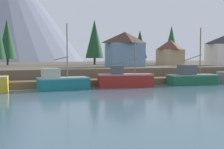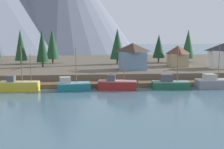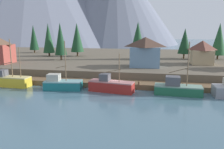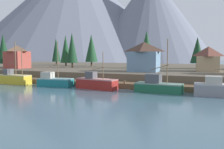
% 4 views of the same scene
% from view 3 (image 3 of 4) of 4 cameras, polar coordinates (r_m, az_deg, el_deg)
% --- Properties ---
extents(ground_plane, '(400.00, 400.00, 1.00)m').
position_cam_3_polar(ground_plane, '(63.28, 4.15, 0.55)').
color(ground_plane, '#476675').
extents(dock, '(80.00, 4.00, 1.60)m').
position_cam_3_polar(dock, '(45.59, 1.82, -2.41)').
color(dock, brown).
rests_on(dock, ground_plane).
extents(shoreline_bank, '(400.00, 56.00, 2.50)m').
position_cam_3_polar(shoreline_bank, '(74.79, 5.12, 3.57)').
color(shoreline_bank, brown).
rests_on(shoreline_bank, ground_plane).
extents(mountain_central_peak, '(95.33, 95.33, 65.90)m').
position_cam_3_polar(mountain_central_peak, '(182.07, 0.84, 18.21)').
color(mountain_central_peak, slate).
rests_on(mountain_central_peak, ground_plane).
extents(fishing_boat_yellow, '(8.30, 2.89, 9.45)m').
position_cam_3_polar(fishing_boat_yellow, '(50.06, -24.19, -1.38)').
color(fishing_boat_yellow, gold).
rests_on(fishing_boat_yellow, ground_plane).
extents(fishing_boat_teal, '(7.23, 3.72, 9.19)m').
position_cam_3_polar(fishing_boat_teal, '(44.36, -12.37, -2.31)').
color(fishing_boat_teal, '#196B70').
rests_on(fishing_boat_teal, ground_plane).
extents(fishing_boat_red, '(8.47, 3.70, 7.10)m').
position_cam_3_polar(fishing_boat_red, '(41.80, -0.30, -2.77)').
color(fishing_boat_red, maroon).
rests_on(fishing_boat_red, ground_plane).
extents(fishing_boat_green, '(8.22, 3.30, 9.25)m').
position_cam_3_polar(fishing_boat_green, '(41.59, 15.95, -3.30)').
color(fishing_boat_green, '#1E5B3D').
rests_on(fishing_boat_green, ground_plane).
extents(house_red, '(5.60, 5.74, 6.62)m').
position_cam_3_polar(house_red, '(65.99, -26.12, 5.46)').
color(house_red, '#9E4238').
rests_on(house_red, shoreline_bank).
extents(house_tan, '(5.28, 5.22, 5.94)m').
position_cam_3_polar(house_tan, '(62.01, 21.58, 5.20)').
color(house_tan, tan).
rests_on(house_tan, shoreline_bank).
extents(house_blue, '(7.12, 5.53, 6.95)m').
position_cam_3_polar(house_blue, '(54.43, 8.29, 5.66)').
color(house_blue, '#6689A8').
rests_on(house_blue, shoreline_bank).
extents(conifer_near_left, '(3.39, 3.39, 10.56)m').
position_cam_3_polar(conifer_near_left, '(67.30, -12.77, 8.66)').
color(conifer_near_left, '#4C3823').
rests_on(conifer_near_left, shoreline_bank).
extents(conifer_near_right, '(4.19, 4.19, 10.65)m').
position_cam_3_polar(conifer_near_right, '(75.37, -8.74, 9.12)').
color(conifer_near_right, '#4C3823').
rests_on(conifer_near_right, shoreline_bank).
extents(conifer_mid_left, '(3.43, 3.43, 10.28)m').
position_cam_3_polar(conifer_mid_left, '(90.40, -18.98, 8.76)').
color(conifer_mid_left, '#4C3823').
rests_on(conifer_mid_left, shoreline_bank).
extents(conifer_mid_right, '(4.42, 4.42, 10.81)m').
position_cam_3_polar(conifer_mid_right, '(67.47, 6.46, 9.06)').
color(conifer_mid_right, '#4C3823').
rests_on(conifer_mid_right, shoreline_bank).
extents(conifer_back_left, '(3.81, 3.81, 8.98)m').
position_cam_3_polar(conifer_back_left, '(71.88, 17.70, 7.96)').
color(conifer_back_left, '#4C3823').
rests_on(conifer_back_left, shoreline_bank).
extents(conifer_back_right, '(4.22, 4.22, 10.47)m').
position_cam_3_polar(conifer_back_right, '(73.67, 25.18, 8.01)').
color(conifer_back_right, '#4C3823').
rests_on(conifer_back_right, shoreline_bank).
extents(conifer_far_left, '(3.71, 3.71, 10.58)m').
position_cam_3_polar(conifer_far_left, '(78.09, -15.60, 8.74)').
color(conifer_far_left, '#4C3823').
rests_on(conifer_far_left, shoreline_bank).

